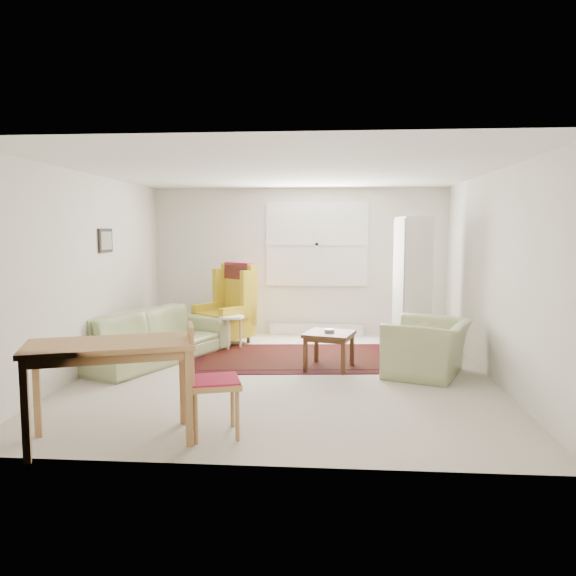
# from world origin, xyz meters

# --- Properties ---
(room) EXTENTS (5.04, 5.54, 2.51)m
(room) POSITION_xyz_m (0.02, 0.21, 1.26)
(room) COLOR #BFB1A3
(room) RESTS_ON ground
(rug) EXTENTS (2.99, 2.08, 0.03)m
(rug) POSITION_xyz_m (0.01, 0.87, 0.01)
(rug) COLOR black
(rug) RESTS_ON ground
(sofa) EXTENTS (1.78, 2.50, 0.94)m
(sofa) POSITION_xyz_m (-1.86, 0.57, 0.47)
(sofa) COLOR #959F6A
(sofa) RESTS_ON ground
(armchair) EXTENTS (1.25, 1.32, 0.82)m
(armchair) POSITION_xyz_m (1.75, 0.08, 0.41)
(armchair) COLOR #959F6A
(armchair) RESTS_ON ground
(wingback_chair) EXTENTS (1.06, 1.07, 1.28)m
(wingback_chair) POSITION_xyz_m (-1.14, 1.83, 0.64)
(wingback_chair) COLOR gold
(wingback_chair) RESTS_ON ground
(coffee_table) EXTENTS (0.72, 0.72, 0.48)m
(coffee_table) POSITION_xyz_m (0.53, 0.32, 0.24)
(coffee_table) COLOR #482816
(coffee_table) RESTS_ON ground
(stool) EXTENTS (0.47, 0.47, 0.51)m
(stool) POSITION_xyz_m (-0.95, 1.42, 0.25)
(stool) COLOR white
(stool) RESTS_ON ground
(cabinet) EXTENTS (0.48, 0.83, 1.98)m
(cabinet) POSITION_xyz_m (1.76, 1.58, 0.99)
(cabinet) COLOR white
(cabinet) RESTS_ON ground
(desk) EXTENTS (1.51, 1.11, 0.86)m
(desk) POSITION_xyz_m (-1.29, -2.35, 0.43)
(desk) COLOR #AB7A45
(desk) RESTS_ON ground
(desk_chair) EXTENTS (0.54, 0.54, 1.00)m
(desk_chair) POSITION_xyz_m (-0.45, -2.14, 0.50)
(desk_chair) COLOR #AB7A45
(desk_chair) RESTS_ON ground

